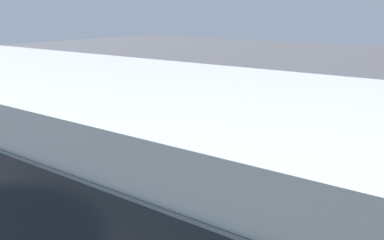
# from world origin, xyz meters

# --- Properties ---
(ground_plane) EXTENTS (80.00, 80.00, 0.00)m
(ground_plane) POSITION_xyz_m (0.00, 0.00, 0.00)
(ground_plane) COLOR #424247
(tour_bus) EXTENTS (10.91, 3.10, 3.25)m
(tour_bus) POSITION_xyz_m (-1.56, 5.29, 1.65)
(tour_bus) COLOR #B7BABF
(tour_bus) RESTS_ON ground_plane
(spectator_far_left) EXTENTS (0.58, 0.37, 1.74)m
(spectator_far_left) POSITION_xyz_m (-2.69, 2.12, 1.04)
(spectator_far_left) COLOR black
(spectator_far_left) RESTS_ON ground_plane
(spectator_left) EXTENTS (0.57, 0.38, 1.68)m
(spectator_left) POSITION_xyz_m (-1.82, 2.54, 0.99)
(spectator_left) COLOR black
(spectator_left) RESTS_ON ground_plane
(spectator_centre) EXTENTS (0.58, 0.38, 1.74)m
(spectator_centre) POSITION_xyz_m (-0.91, 2.23, 1.03)
(spectator_centre) COLOR black
(spectator_centre) RESTS_ON ground_plane
(parked_motorcycle_silver) EXTENTS (2.05, 0.58, 0.99)m
(parked_motorcycle_silver) POSITION_xyz_m (-0.04, 2.78, 0.48)
(parked_motorcycle_silver) COLOR black
(parked_motorcycle_silver) RESTS_ON ground_plane
(parked_motorcycle_dark) EXTENTS (2.03, 0.71, 0.99)m
(parked_motorcycle_dark) POSITION_xyz_m (-3.20, 3.16, 0.48)
(parked_motorcycle_dark) COLOR black
(parked_motorcycle_dark) RESTS_ON ground_plane
(stunt_motorcycle) EXTENTS (1.94, 1.04, 1.61)m
(stunt_motorcycle) POSITION_xyz_m (2.74, -2.88, 0.98)
(stunt_motorcycle) COLOR black
(stunt_motorcycle) RESTS_ON ground_plane
(traffic_cone) EXTENTS (0.34, 0.34, 0.63)m
(traffic_cone) POSITION_xyz_m (0.70, -1.68, 0.30)
(traffic_cone) COLOR orange
(traffic_cone) RESTS_ON ground_plane
(bay_line_a) EXTENTS (0.18, 3.96, 0.01)m
(bay_line_a) POSITION_xyz_m (-3.90, -1.24, 0.00)
(bay_line_a) COLOR white
(bay_line_a) RESTS_ON ground_plane
(bay_line_b) EXTENTS (0.19, 4.44, 0.01)m
(bay_line_b) POSITION_xyz_m (-1.26, -1.24, 0.00)
(bay_line_b) COLOR white
(bay_line_b) RESTS_ON ground_plane
(bay_line_c) EXTENTS (0.18, 3.77, 0.01)m
(bay_line_c) POSITION_xyz_m (1.38, -1.24, 0.00)
(bay_line_c) COLOR white
(bay_line_c) RESTS_ON ground_plane
(bay_line_d) EXTENTS (0.18, 3.94, 0.01)m
(bay_line_d) POSITION_xyz_m (4.02, -1.24, 0.00)
(bay_line_d) COLOR white
(bay_line_d) RESTS_ON ground_plane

